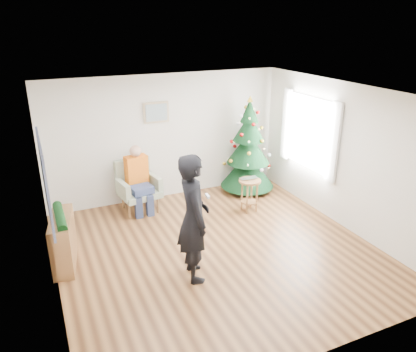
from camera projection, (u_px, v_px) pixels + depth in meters
name	position (u px, v px, depth m)	size (l,w,h in m)	color
floor	(217.00, 250.00, 6.74)	(5.00, 5.00, 0.00)	brown
ceiling	(219.00, 93.00, 5.79)	(5.00, 5.00, 0.00)	white
wall_back	(166.00, 137.00, 8.39)	(5.00, 5.00, 0.00)	silver
wall_front	(323.00, 259.00, 4.14)	(5.00, 5.00, 0.00)	silver
wall_left	(46.00, 206.00, 5.31)	(5.00, 5.00, 0.00)	silver
wall_right	(344.00, 157.00, 7.22)	(5.00, 5.00, 0.00)	silver
window_panel	(309.00, 133.00, 7.98)	(0.04, 1.30, 1.40)	white
curtains	(308.00, 133.00, 7.97)	(0.05, 1.75, 1.50)	white
christmas_tree	(248.00, 149.00, 8.78)	(1.17, 1.17, 2.12)	#3F2816
stool	(249.00, 195.00, 8.03)	(0.44, 0.44, 0.66)	brown
laptop	(250.00, 179.00, 7.91)	(0.36, 0.23, 0.03)	silver
armchair	(138.00, 192.00, 8.06)	(0.86, 0.81, 1.01)	gray
seated_person	(139.00, 179.00, 7.91)	(0.47, 0.65, 1.32)	navy
standing_man	(193.00, 218.00, 5.74)	(0.70, 0.46, 1.91)	black
game_controller	(207.00, 196.00, 5.68)	(0.04, 0.13, 0.04)	white
console	(63.00, 241.00, 6.24)	(0.30, 1.00, 0.80)	brown
garland	(60.00, 217.00, 6.09)	(0.14, 0.14, 0.90)	black
tapestry	(45.00, 180.00, 5.49)	(0.03, 1.50, 1.15)	black
framed_picture	(156.00, 112.00, 8.08)	(0.52, 0.05, 0.42)	tan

